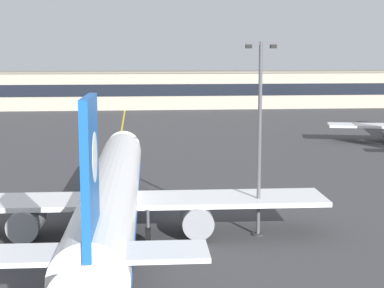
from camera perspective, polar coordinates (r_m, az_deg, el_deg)
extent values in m
cube|color=yellow|center=(65.12, -7.42, -3.50)|extent=(0.53, 180.00, 0.01)
cylinder|color=white|center=(45.00, -7.53, -4.45)|extent=(4.63, 36.08, 3.80)
cone|color=white|center=(63.93, -6.51, -0.52)|extent=(3.67, 2.68, 3.61)
cone|color=white|center=(26.38, -10.09, -13.18)|extent=(2.91, 2.86, 2.85)
cube|color=blue|center=(45.25, -7.50, -5.73)|extent=(4.48, 33.20, 0.44)
cube|color=black|center=(61.95, -6.59, -0.19)|extent=(2.87, 1.17, 0.60)
cube|color=white|center=(45.79, -7.46, -5.32)|extent=(32.10, 5.53, 0.36)
cylinder|color=gray|center=(45.93, -15.31, -7.08)|extent=(2.38, 3.65, 2.30)
cylinder|color=black|center=(47.68, -14.88, -6.48)|extent=(1.96, 0.22, 1.95)
cylinder|color=gray|center=(45.18, 0.43, -7.03)|extent=(2.38, 3.65, 2.30)
cylinder|color=black|center=(46.95, 0.25, -6.42)|extent=(1.96, 0.22, 1.95)
cube|color=blue|center=(28.65, -9.57, -2.74)|extent=(0.51, 4.81, 7.20)
cylinder|color=white|center=(28.81, -9.55, -1.22)|extent=(0.50, 2.41, 2.40)
cube|color=white|center=(29.03, -9.49, -10.15)|extent=(11.06, 3.05, 0.24)
cylinder|color=#4C4C51|center=(59.58, -6.66, -3.18)|extent=(0.24, 0.24, 1.60)
cylinder|color=black|center=(59.80, -6.65, -4.14)|extent=(0.42, 0.91, 0.90)
cylinder|color=#4C4C51|center=(43.74, -11.06, -7.25)|extent=(0.24, 0.24, 1.60)
cylinder|color=black|center=(44.06, -11.02, -8.66)|extent=(0.43, 1.31, 1.30)
cylinder|color=#4C4C51|center=(43.41, -4.18, -7.23)|extent=(0.24, 0.24, 1.60)
cylinder|color=black|center=(43.73, -4.17, -8.65)|extent=(0.43, 1.31, 1.30)
cylinder|color=#515156|center=(44.81, 6.37, 0.33)|extent=(0.28, 0.28, 14.39)
cylinder|color=#333338|center=(46.38, 6.22, -8.44)|extent=(0.90, 0.90, 0.10)
cube|color=#515156|center=(44.34, 6.52, 9.37)|extent=(2.20, 0.16, 0.16)
cube|color=black|center=(44.16, 5.36, 9.13)|extent=(0.44, 0.36, 0.28)
cube|color=black|center=(44.53, 7.67, 9.09)|extent=(0.44, 0.36, 0.28)
cone|color=orange|center=(61.31, -5.31, -3.97)|extent=(0.36, 0.36, 0.55)
cylinder|color=white|center=(61.30, -5.31, -3.94)|extent=(0.23, 0.23, 0.07)
cube|color=orange|center=(61.36, -5.31, -4.21)|extent=(0.44, 0.44, 0.03)
cube|color=#B2A893|center=(149.07, -5.13, 5.05)|extent=(141.80, 12.00, 8.62)
cube|color=black|center=(143.01, -5.12, 5.06)|extent=(136.12, 0.12, 2.80)
cube|color=gray|center=(148.86, -5.15, 6.78)|extent=(142.20, 12.40, 0.40)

